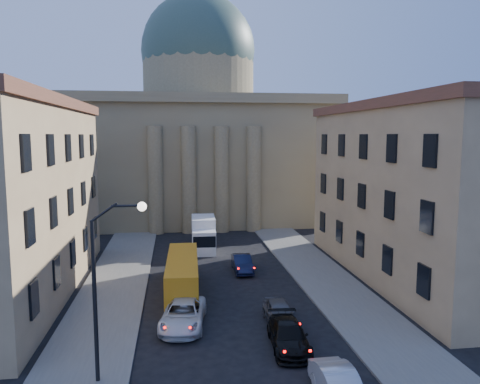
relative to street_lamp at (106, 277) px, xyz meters
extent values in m
cube|color=#5F5D57|center=(-1.53, 10.00, -5.21)|extent=(5.00, 60.00, 0.15)
cube|color=#5F5D57|center=(15.47, 10.00, -5.21)|extent=(5.00, 60.00, 0.15)
cube|color=#766649|center=(6.97, 48.00, 2.71)|extent=(34.00, 26.00, 16.00)
cube|color=#766649|center=(6.97, 48.00, 11.11)|extent=(35.50, 27.50, 1.20)
cylinder|color=#766649|center=(6.97, 48.00, 14.71)|extent=(16.00, 16.00, 8.00)
sphere|color=#3E5548|center=(6.97, 48.00, 18.71)|extent=(16.40, 16.40, 16.40)
cube|color=#766649|center=(-14.03, 46.00, 0.21)|extent=(13.00, 13.00, 11.00)
cone|color=#533423|center=(-14.03, 46.00, 7.71)|extent=(26.02, 26.02, 4.00)
cube|color=#766649|center=(27.97, 46.00, 0.21)|extent=(13.00, 13.00, 11.00)
cone|color=#533423|center=(27.97, 46.00, 7.71)|extent=(26.02, 26.02, 4.00)
cylinder|color=#766649|center=(0.97, 34.80, 1.21)|extent=(1.80, 1.80, 13.00)
cylinder|color=#766649|center=(4.97, 34.80, 1.21)|extent=(1.80, 1.80, 13.00)
cylinder|color=#766649|center=(8.97, 34.80, 1.21)|extent=(1.80, 1.80, 13.00)
cylinder|color=#766649|center=(12.97, 34.80, 1.21)|extent=(1.80, 1.80, 13.00)
cube|color=tan|center=(23.97, 14.00, 1.71)|extent=(11.00, 26.00, 14.00)
cube|color=#533423|center=(23.97, 14.00, 9.01)|extent=(11.60, 26.60, 0.80)
cylinder|color=black|center=(-0.53, 0.00, -1.29)|extent=(0.20, 0.20, 8.00)
cylinder|color=black|center=(0.02, 0.00, 3.06)|extent=(1.30, 0.12, 0.96)
cylinder|color=black|center=(1.02, 0.00, 3.36)|extent=(1.30, 0.12, 0.12)
sphere|color=white|center=(1.77, 0.00, 3.31)|extent=(0.44, 0.44, 0.44)
imported|color=silver|center=(3.69, 6.20, -4.51)|extent=(3.32, 5.91, 1.56)
imported|color=black|center=(9.50, 2.40, -4.57)|extent=(2.33, 5.08, 1.44)
imported|color=#4F4F54|center=(9.74, 5.77, -4.55)|extent=(1.85, 4.36, 1.47)
imported|color=black|center=(9.03, 17.46, -4.56)|extent=(1.56, 4.41, 1.45)
cube|color=orange|center=(3.75, 12.28, -3.89)|extent=(2.57, 9.96, 2.79)
cube|color=black|center=(3.75, 12.28, -3.44)|extent=(2.60, 9.42, 0.99)
cylinder|color=black|center=(2.74, 8.71, -4.84)|extent=(0.30, 0.91, 0.90)
cylinder|color=black|center=(4.54, 8.65, -4.84)|extent=(0.30, 0.91, 0.90)
cylinder|color=black|center=(2.97, 15.90, -4.84)|extent=(0.30, 0.91, 0.90)
cylinder|color=black|center=(4.77, 15.85, -4.84)|extent=(0.30, 0.91, 0.90)
cube|color=white|center=(6.11, 24.02, -4.08)|extent=(2.40, 2.49, 2.42)
cube|color=black|center=(6.07, 22.87, -3.78)|extent=(2.22, 0.19, 1.11)
cube|color=white|center=(6.20, 26.74, -3.52)|extent=(2.56, 4.31, 3.12)
cylinder|color=black|center=(5.09, 23.66, -4.83)|extent=(0.31, 0.92, 0.91)
cylinder|color=black|center=(7.10, 23.59, -4.83)|extent=(0.31, 0.92, 0.91)
cylinder|color=black|center=(5.22, 27.68, -4.83)|extent=(0.31, 0.92, 0.91)
cylinder|color=black|center=(7.24, 27.61, -4.83)|extent=(0.31, 0.92, 0.91)
camera|label=1|loc=(3.34, -22.06, 6.64)|focal=35.00mm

